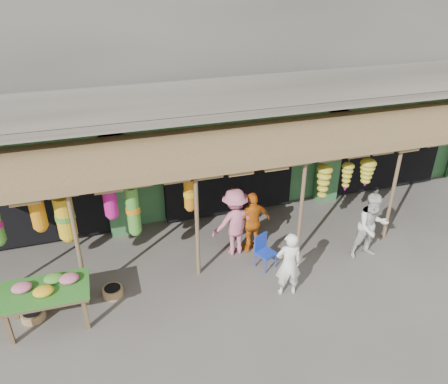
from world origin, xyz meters
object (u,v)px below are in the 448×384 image
object	(u,v)px
flower_table	(46,291)
person_shopper	(235,222)
person_right	(371,226)
person_front	(289,264)
blue_chair	(264,249)
person_vendor	(253,222)

from	to	relation	value
flower_table	person_shopper	xyz separation A→B (m)	(4.22, 1.15, 0.07)
person_right	person_front	bearing A→B (deg)	-161.69
person_front	person_shopper	xyz separation A→B (m)	(-0.61, 1.75, 0.11)
person_front	blue_chair	bearing A→B (deg)	-73.21
person_vendor	person_shopper	bearing A→B (deg)	-12.53
flower_table	person_vendor	world-z (taller)	person_vendor
person_front	person_vendor	world-z (taller)	person_vendor
person_right	person_vendor	world-z (taller)	person_right
blue_chair	person_vendor	xyz separation A→B (m)	(-0.03, 0.68, 0.34)
person_front	flower_table	bearing A→B (deg)	2.47
flower_table	person_shopper	distance (m)	4.38
blue_chair	flower_table	bearing A→B (deg)	161.09
blue_chair	person_vendor	world-z (taller)	person_vendor
blue_chair	person_right	distance (m)	2.62
flower_table	person_right	size ratio (longest dim) A/B	0.98
person_vendor	flower_table	bearing A→B (deg)	4.32
person_front	person_shopper	bearing A→B (deg)	-61.22
person_front	person_shopper	world-z (taller)	person_shopper
flower_table	person_front	xyz separation A→B (m)	(4.83, -0.60, -0.04)
blue_chair	person_front	distance (m)	1.09
flower_table	person_right	bearing A→B (deg)	1.21
blue_chair	person_right	bearing A→B (deg)	-33.11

